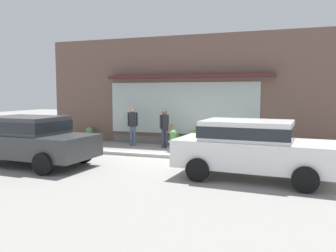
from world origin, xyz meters
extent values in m
plane|color=gray|center=(0.00, 0.00, 0.00)|extent=(60.00, 60.00, 0.00)
cube|color=#B2B2AD|center=(0.00, -0.20, 0.06)|extent=(14.00, 0.24, 0.12)
cube|color=brown|center=(0.00, 3.20, 2.46)|extent=(14.00, 0.36, 4.93)
cube|color=#ADBCB7|center=(-0.30, 3.00, 1.67)|extent=(6.94, 0.03, 2.33)
cube|color=#4C1E23|center=(0.00, 2.85, 3.09)|extent=(7.54, 0.56, 0.12)
cube|color=#605E59|center=(0.00, 2.98, 0.18)|extent=(7.34, 0.20, 0.36)
cylinder|color=#4C8C47|center=(-0.08, 1.20, 0.03)|extent=(0.39, 0.39, 0.06)
cylinder|color=#4C8C47|center=(-0.08, 1.20, 0.35)|extent=(0.26, 0.26, 0.58)
sphere|color=#4C8C47|center=(-0.08, 1.20, 0.72)|extent=(0.30, 0.30, 0.30)
cylinder|color=#4C8C47|center=(-0.25, 1.20, 0.38)|extent=(0.10, 0.09, 0.09)
cylinder|color=#4C8C47|center=(0.09, 1.20, 0.38)|extent=(0.10, 0.09, 0.09)
cylinder|color=#4C8C47|center=(-0.08, 1.03, 0.38)|extent=(0.09, 0.10, 0.09)
cylinder|color=#333847|center=(-0.65, 1.90, 0.41)|extent=(0.12, 0.12, 0.82)
cylinder|color=#333847|center=(-0.74, 1.79, 0.41)|extent=(0.12, 0.12, 0.82)
cube|color=#232328|center=(-0.70, 1.85, 1.13)|extent=(0.33, 0.34, 0.62)
sphere|color=brown|center=(-0.70, 1.85, 1.56)|extent=(0.22, 0.22, 0.22)
cylinder|color=#232328|center=(-0.58, 1.99, 1.15)|extent=(0.08, 0.08, 0.59)
cylinder|color=#232328|center=(-0.81, 1.70, 1.15)|extent=(0.08, 0.08, 0.59)
cube|color=#846647|center=(-0.51, 2.05, 0.87)|extent=(0.23, 0.25, 0.28)
cylinder|color=#475675|center=(-2.35, 2.04, 0.43)|extent=(0.12, 0.12, 0.86)
cylinder|color=#475675|center=(-2.21, 2.09, 0.43)|extent=(0.12, 0.12, 0.86)
cube|color=#232328|center=(-2.28, 2.07, 1.18)|extent=(0.33, 0.29, 0.64)
sphere|color=tan|center=(-2.28, 2.07, 1.62)|extent=(0.23, 0.23, 0.23)
cylinder|color=#232328|center=(-2.45, 1.99, 1.19)|extent=(0.08, 0.08, 0.61)
cylinder|color=#232328|center=(-2.11, 2.14, 1.19)|extent=(0.08, 0.08, 0.61)
cube|color=#383A3D|center=(-3.58, -2.89, 0.68)|extent=(4.31, 2.12, 0.71)
cube|color=#383A3D|center=(-3.79, -2.87, 1.30)|extent=(2.41, 1.85, 0.60)
cube|color=#1E2328|center=(-3.79, -2.87, 1.30)|extent=(2.46, 1.88, 0.33)
cylinder|color=black|center=(-2.22, -2.02, 0.33)|extent=(0.67, 0.22, 0.66)
cylinder|color=black|center=(-2.34, -3.92, 0.33)|extent=(0.67, 0.22, 0.66)
cylinder|color=black|center=(-4.82, -1.86, 0.33)|extent=(0.67, 0.22, 0.66)
cube|color=white|center=(3.42, -2.32, 0.69)|extent=(4.42, 2.15, 0.75)
cube|color=white|center=(3.20, -2.31, 1.32)|extent=(2.48, 1.86, 0.58)
cube|color=#1E2328|center=(3.20, -2.31, 1.32)|extent=(2.53, 1.88, 0.32)
cylinder|color=black|center=(4.82, -1.49, 0.32)|extent=(0.65, 0.23, 0.64)
cylinder|color=black|center=(4.68, -3.36, 0.32)|extent=(0.65, 0.23, 0.64)
cylinder|color=black|center=(2.16, -1.29, 0.32)|extent=(0.65, 0.23, 0.64)
cylinder|color=black|center=(2.02, -3.16, 0.32)|extent=(0.65, 0.23, 0.64)
cylinder|color=#B7B2A3|center=(0.51, 2.38, 0.15)|extent=(0.41, 0.41, 0.30)
sphere|color=olive|center=(0.51, 2.38, 0.52)|extent=(0.52, 0.52, 0.52)
cylinder|color=#33473D|center=(-4.91, 2.71, 0.17)|extent=(0.29, 0.29, 0.35)
sphere|color=#4C934C|center=(-4.91, 2.71, 0.51)|extent=(0.38, 0.38, 0.38)
cylinder|color=#9E6042|center=(2.25, 2.73, 0.15)|extent=(0.27, 0.27, 0.30)
sphere|color=#23562D|center=(2.25, 2.73, 0.47)|extent=(0.41, 0.41, 0.41)
cylinder|color=#9E6042|center=(-0.50, 2.66, 0.09)|extent=(0.45, 0.45, 0.19)
sphere|color=olive|center=(-0.50, 2.66, 0.36)|extent=(0.48, 0.48, 0.48)
sphere|color=#B266B7|center=(-0.45, 2.72, 0.48)|extent=(0.13, 0.13, 0.13)
sphere|color=#E5C64C|center=(-0.57, 2.71, 0.42)|extent=(0.12, 0.12, 0.12)
sphere|color=#E5C64C|center=(-0.60, 2.58, 0.45)|extent=(0.13, 0.13, 0.13)
camera|label=1|loc=(4.20, -11.92, 2.35)|focal=36.83mm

